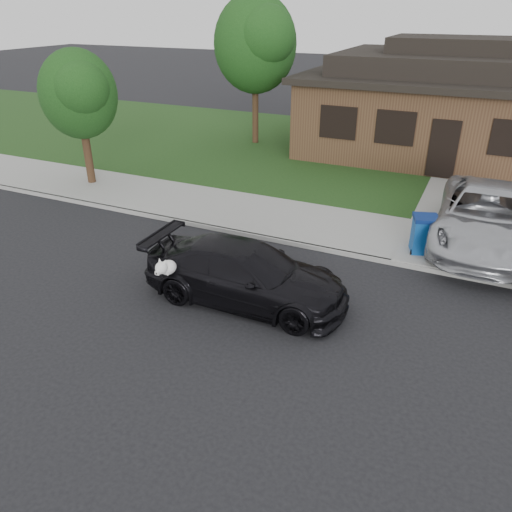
% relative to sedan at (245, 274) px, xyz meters
% --- Properties ---
extents(ground, '(120.00, 120.00, 0.00)m').
position_rel_sedan_xyz_m(ground, '(-1.12, -0.40, -0.67)').
color(ground, black).
rests_on(ground, ground).
extents(sidewalk, '(60.00, 3.00, 0.12)m').
position_rel_sedan_xyz_m(sidewalk, '(-1.12, 4.60, -0.61)').
color(sidewalk, gray).
rests_on(sidewalk, ground).
extents(curb, '(60.00, 0.12, 0.12)m').
position_rel_sedan_xyz_m(curb, '(-1.12, 3.10, -0.61)').
color(curb, gray).
rests_on(curb, ground).
extents(lawn, '(60.00, 13.00, 0.13)m').
position_rel_sedan_xyz_m(lawn, '(-1.12, 12.60, -0.60)').
color(lawn, '#193814').
rests_on(lawn, ground).
extents(driveway, '(4.50, 13.00, 0.14)m').
position_rel_sedan_xyz_m(driveway, '(4.88, 9.60, -0.60)').
color(driveway, gray).
rests_on(driveway, ground).
extents(sedan, '(4.62, 2.28, 1.33)m').
position_rel_sedan_xyz_m(sedan, '(0.00, 0.00, 0.00)').
color(sedan, black).
rests_on(sedan, ground).
extents(minivan, '(2.55, 5.51, 1.53)m').
position_rel_sedan_xyz_m(minivan, '(4.65, 5.13, 0.24)').
color(minivan, '#B7B9BF').
rests_on(minivan, driveway).
extents(recycling_bin, '(0.76, 0.76, 1.01)m').
position_rel_sedan_xyz_m(recycling_bin, '(3.24, 3.90, -0.04)').
color(recycling_bin, '#0D4696').
rests_on(recycling_bin, sidewalk).
extents(house, '(12.60, 8.60, 4.65)m').
position_rel_sedan_xyz_m(house, '(2.88, 14.60, 1.47)').
color(house, '#422B1C').
rests_on(house, ground).
extents(tree_0, '(3.78, 3.60, 6.34)m').
position_rel_sedan_xyz_m(tree_0, '(-5.45, 12.48, 3.81)').
color(tree_0, '#332114').
rests_on(tree_0, ground).
extents(tree_2, '(2.73, 2.60, 4.59)m').
position_rel_sedan_xyz_m(tree_2, '(-8.50, 4.71, 2.60)').
color(tree_2, '#332114').
rests_on(tree_2, ground).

